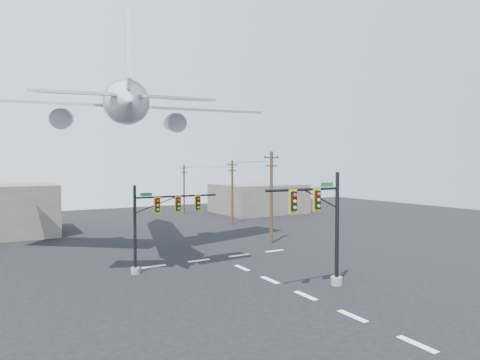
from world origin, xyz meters
TOP-DOWN VIEW (x-y plane):
  - ground at (0.00, 0.00)m, footprint 120.00×120.00m
  - lane_markings at (0.00, 5.33)m, footprint 14.00×21.20m
  - signal_mast_near at (2.09, 0.67)m, footprint 6.27×0.86m
  - signal_mast_far at (-6.18, 10.48)m, footprint 7.18×0.74m
  - utility_pole_a at (7.94, 15.37)m, footprint 1.95×0.34m
  - utility_pole_b at (10.96, 29.42)m, footprint 1.81×0.51m
  - utility_pole_c at (9.78, 44.33)m, footprint 1.68×0.64m
  - power_lines at (9.92, 29.78)m, footprint 4.73×28.96m
  - airliner at (-6.54, 20.46)m, footprint 28.89×30.83m
  - building_right at (22.00, 40.00)m, footprint 14.00×12.00m

SIDE VIEW (x-z plane):
  - ground at x=0.00m, z-range 0.00..0.00m
  - lane_markings at x=0.00m, z-range 0.01..0.01m
  - building_right at x=22.00m, z-range 0.00..5.00m
  - signal_mast_far at x=-6.18m, z-range 0.47..7.23m
  - signal_mast_near at x=2.09m, z-range 0.22..8.03m
  - utility_pole_c at x=9.78m, z-range 0.20..8.65m
  - utility_pole_b at x=10.96m, z-range 0.21..9.22m
  - utility_pole_a at x=7.94m, z-range 0.22..9.98m
  - power_lines at x=9.92m, z-range 8.07..8.71m
  - airliner at x=-6.54m, z-range 10.25..18.38m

